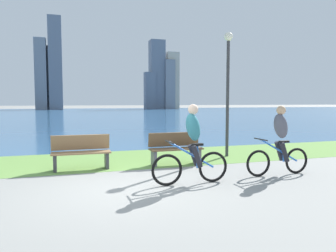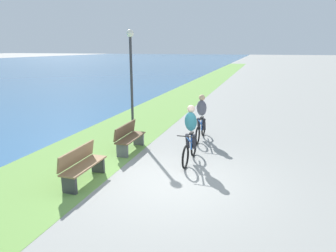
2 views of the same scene
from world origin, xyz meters
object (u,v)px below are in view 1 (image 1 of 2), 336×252
object	(u,v)px
cyclist_trailing	(280,141)
bench_far_along_path	(81,152)
bench_near_path	(176,149)
cyclist_lead	(192,145)
lamppost_tall	(228,76)

from	to	relation	value
cyclist_trailing	bench_far_along_path	distance (m)	5.02
cyclist_trailing	bench_far_along_path	bearing A→B (deg)	154.86
bench_near_path	bench_far_along_path	world-z (taller)	same
bench_far_along_path	cyclist_trailing	bearing A→B (deg)	-25.14
cyclist_lead	bench_near_path	size ratio (longest dim) A/B	1.16
cyclist_trailing	bench_near_path	size ratio (longest dim) A/B	1.15
cyclist_trailing	lamppost_tall	xyz separation A→B (m)	(0.08, 2.78, 1.76)
cyclist_trailing	bench_near_path	xyz separation A→B (m)	(-1.96, 2.01, -0.39)
bench_near_path	lamppost_tall	size ratio (longest dim) A/B	0.38
cyclist_trailing	lamppost_tall	size ratio (longest dim) A/B	0.43
cyclist_lead	bench_far_along_path	distance (m)	3.19
cyclist_lead	cyclist_trailing	size ratio (longest dim) A/B	1.01
cyclist_trailing	bench_far_along_path	xyz separation A→B (m)	(-4.53, 2.13, -0.39)
bench_far_along_path	lamppost_tall	size ratio (longest dim) A/B	0.38
lamppost_tall	bench_far_along_path	bearing A→B (deg)	-171.93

